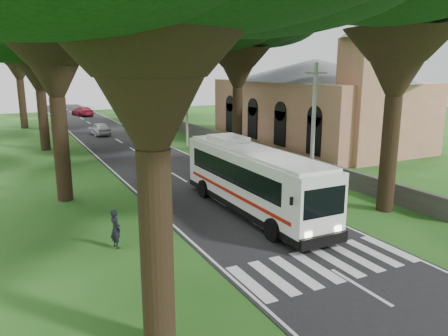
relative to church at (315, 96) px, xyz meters
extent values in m
plane|color=#1E4D16|center=(-17.86, -21.55, -4.91)|extent=(140.00, 140.00, 0.00)
cube|color=black|center=(-17.86, 3.45, -4.90)|extent=(8.00, 120.00, 0.04)
cube|color=silver|center=(-17.86, -23.55, -4.91)|extent=(8.00, 3.00, 0.01)
cube|color=#383533|center=(-8.86, 2.45, -4.31)|extent=(0.35, 50.00, 1.20)
cube|color=#B9755A|center=(0.14, 0.45, -1.71)|extent=(12.00, 22.00, 6.40)
pyramid|color=#595960|center=(0.14, 0.45, 3.69)|extent=(14.00, 24.00, 2.20)
cube|color=#B9755A|center=(-2.86, -9.55, 0.09)|extent=(3.00, 3.00, 10.00)
cone|color=#595960|center=(-2.86, -9.55, 5.89)|extent=(4.00, 4.00, 1.60)
cylinder|color=gray|center=(-12.36, -15.55, -0.91)|extent=(0.24, 0.24, 8.00)
cube|color=gray|center=(-12.36, -15.55, 2.49)|extent=(1.60, 0.10, 0.10)
cube|color=gray|center=(-12.36, -15.55, 1.89)|extent=(1.20, 0.10, 0.10)
cylinder|color=gray|center=(-12.36, 4.45, -0.91)|extent=(0.24, 0.24, 8.00)
cube|color=gray|center=(-12.36, 4.45, 2.49)|extent=(1.60, 0.10, 0.10)
cube|color=gray|center=(-12.36, 4.45, 1.89)|extent=(1.20, 0.10, 0.10)
cylinder|color=gray|center=(-12.36, 24.45, -0.91)|extent=(0.24, 0.24, 8.00)
cube|color=gray|center=(-12.36, 24.45, 2.49)|extent=(1.60, 0.10, 0.10)
cube|color=gray|center=(-12.36, 24.45, 1.89)|extent=(1.20, 0.10, 0.10)
cylinder|color=black|center=(-25.36, -25.55, -2.07)|extent=(0.90, 0.90, 5.67)
cone|color=black|center=(-25.36, -25.55, 2.66)|extent=(3.20, 3.20, 3.80)
cylinder|color=black|center=(-25.86, -9.55, -1.88)|extent=(0.90, 0.90, 6.06)
cone|color=black|center=(-25.86, -9.55, 3.05)|extent=(3.20, 3.20, 3.80)
cylinder|color=black|center=(-25.36, 8.45, -2.12)|extent=(0.90, 0.90, 5.58)
cone|color=black|center=(-25.36, 8.45, 2.58)|extent=(3.20, 3.20, 3.80)
ellipsoid|color=black|center=(-25.36, 8.45, 6.50)|extent=(14.36, 14.36, 6.03)
cylinder|color=black|center=(-26.36, 26.45, -1.80)|extent=(0.90, 0.90, 6.22)
cone|color=black|center=(-26.36, 26.45, 3.21)|extent=(3.20, 3.20, 3.80)
ellipsoid|color=black|center=(-26.36, 26.45, 7.91)|extent=(12.90, 12.90, 5.42)
cylinder|color=black|center=(-10.36, -19.55, -1.79)|extent=(0.90, 0.90, 6.23)
cone|color=black|center=(-10.36, -19.55, 3.22)|extent=(3.20, 3.20, 3.80)
cylinder|color=black|center=(-9.86, -1.55, -1.92)|extent=(0.90, 0.90, 5.98)
cone|color=black|center=(-9.86, -1.55, 2.97)|extent=(3.20, 3.20, 3.80)
ellipsoid|color=black|center=(-9.86, -1.55, 7.38)|extent=(14.06, 14.06, 5.91)
cylinder|color=black|center=(-10.36, 16.45, -1.97)|extent=(0.90, 0.90, 5.87)
cone|color=black|center=(-10.36, 16.45, 2.86)|extent=(3.20, 3.20, 3.80)
ellipsoid|color=black|center=(-10.36, 16.45, 7.14)|extent=(12.93, 12.93, 5.43)
cylinder|color=black|center=(-9.36, 34.45, -1.75)|extent=(0.90, 0.90, 6.32)
cone|color=black|center=(-9.36, 34.45, 3.31)|extent=(3.20, 3.20, 3.80)
ellipsoid|color=black|center=(-9.36, 34.45, 8.14)|extent=(16.35, 16.35, 6.87)
cube|color=white|center=(-17.06, -16.57, -3.01)|extent=(2.50, 11.82, 2.90)
cube|color=black|center=(-17.06, -16.27, -2.60)|extent=(2.55, 9.66, 1.08)
cube|color=black|center=(-17.06, -16.57, -4.42)|extent=(2.54, 11.86, 0.34)
cube|color=#AF1B0B|center=(-17.06, -16.57, -3.68)|extent=(2.54, 10.64, 0.18)
cube|color=white|center=(-17.06, -16.57, -1.50)|extent=(2.30, 11.23, 0.18)
cylinder|color=black|center=(-18.31, -20.50, -4.37)|extent=(0.35, 1.08, 1.08)
cylinder|color=black|center=(-15.84, -20.51, -4.37)|extent=(0.35, 1.08, 1.08)
cylinder|color=black|center=(-18.28, -12.82, -4.37)|extent=(0.35, 1.08, 1.08)
cylinder|color=black|center=(-15.82, -12.83, -4.37)|extent=(0.35, 1.08, 1.08)
imported|color=silver|center=(-18.84, 15.76, -4.14)|extent=(2.15, 4.49, 1.48)
imported|color=maroon|center=(-17.06, 38.40, -4.12)|extent=(3.33, 5.56, 1.51)
imported|color=black|center=(-24.82, -18.02, -4.04)|extent=(0.56, 0.72, 1.74)
camera|label=1|loc=(-28.67, -36.11, 2.77)|focal=35.00mm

